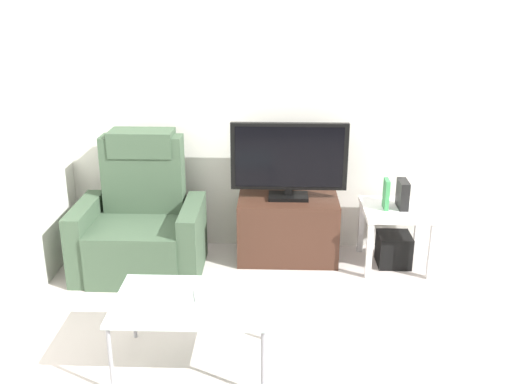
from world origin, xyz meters
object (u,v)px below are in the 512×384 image
object	(u,v)px
coffee_table	(192,304)
cell_phone	(200,295)
book_upright	(386,194)
television	(289,159)
game_console	(403,194)
subwoofer_box	(394,249)
recliner_armchair	(141,224)
side_table	(396,217)
tv_stand	(288,229)

from	to	relation	value
coffee_table	cell_phone	size ratio (longest dim) A/B	6.00
coffee_table	book_upright	bearing A→B (deg)	45.50
television	coffee_table	size ratio (longest dim) A/B	1.03
game_console	subwoofer_box	bearing A→B (deg)	-164.05
recliner_armchair	coffee_table	xyz separation A→B (m)	(0.59, -1.27, 0.04)
book_upright	game_console	xyz separation A→B (m)	(0.14, 0.03, -0.01)
game_console	coffee_table	size ratio (longest dim) A/B	0.25
television	side_table	size ratio (longest dim) A/B	1.72
recliner_armchair	book_upright	bearing A→B (deg)	9.37
subwoofer_box	cell_phone	size ratio (longest dim) A/B	1.74
television	game_console	world-z (taller)	television
game_console	cell_phone	world-z (taller)	game_console
book_upright	side_table	bearing A→B (deg)	11.31
tv_stand	book_upright	distance (m)	0.85
cell_phone	coffee_table	bearing A→B (deg)	-146.83
side_table	subwoofer_box	distance (m)	0.28
recliner_armchair	subwoofer_box	distance (m)	2.05
tv_stand	cell_phone	world-z (taller)	tv_stand
tv_stand	recliner_armchair	bearing A→B (deg)	-169.75
television	side_table	bearing A→B (deg)	-7.21
side_table	subwoofer_box	world-z (taller)	side_table
game_console	coffee_table	world-z (taller)	game_console
book_upright	cell_phone	xyz separation A→B (m)	(-1.30, -1.32, -0.17)
side_table	tv_stand	bearing A→B (deg)	174.03
game_console	recliner_armchair	bearing A→B (deg)	-176.37
recliner_armchair	cell_phone	size ratio (longest dim) A/B	7.20
subwoofer_box	coffee_table	size ratio (longest dim) A/B	0.29
tv_stand	cell_phone	distance (m)	1.54
coffee_table	television	bearing A→B (deg)	68.74
game_console	coffee_table	xyz separation A→B (m)	(-1.48, -1.40, -0.20)
book_upright	coffee_table	world-z (taller)	book_upright
television	coffee_table	bearing A→B (deg)	-111.26
tv_stand	cell_phone	xyz separation A→B (m)	(-0.54, -1.43, 0.18)
recliner_armchair	coffee_table	world-z (taller)	recliner_armchair
side_table	game_console	world-z (taller)	game_console
coffee_table	cell_phone	xyz separation A→B (m)	(0.04, 0.05, 0.03)
tv_stand	subwoofer_box	size ratio (longest dim) A/B	3.11
tv_stand	television	distance (m)	0.59
subwoofer_box	cell_phone	xyz separation A→B (m)	(-1.40, -1.34, 0.31)
subwoofer_box	game_console	size ratio (longest dim) A/B	1.18
television	coffee_table	distance (m)	1.67
recliner_armchair	television	bearing A→B (deg)	17.52
subwoofer_box	coffee_table	world-z (taller)	coffee_table
recliner_armchair	book_upright	size ratio (longest dim) A/B	4.51
recliner_armchair	coffee_table	distance (m)	1.40
side_table	game_console	bearing A→B (deg)	15.95
tv_stand	subwoofer_box	xyz separation A→B (m)	(0.86, -0.09, -0.13)
tv_stand	game_console	xyz separation A→B (m)	(0.90, -0.08, 0.34)
tv_stand	subwoofer_box	bearing A→B (deg)	-5.97
side_table	book_upright	size ratio (longest dim) A/B	2.25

